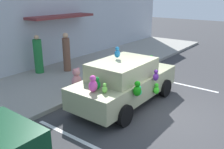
# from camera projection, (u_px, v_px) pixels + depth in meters

# --- Properties ---
(ground_plane) EXTENTS (60.00, 60.00, 0.00)m
(ground_plane) POSITION_uv_depth(u_px,v_px,m) (165.00, 116.00, 7.47)
(ground_plane) COLOR #38383A
(sidewalk) EXTENTS (24.00, 4.00, 0.15)m
(sidewalk) POSITION_uv_depth(u_px,v_px,m) (57.00, 81.00, 10.32)
(sidewalk) COLOR gray
(sidewalk) RESTS_ON ground
(storefront_building) EXTENTS (24.00, 1.25, 6.40)m
(storefront_building) POSITION_uv_depth(u_px,v_px,m) (20.00, 3.00, 10.58)
(storefront_building) COLOR #B2B7C1
(storefront_building) RESTS_ON ground
(parking_stripe_front) EXTENTS (0.12, 3.60, 0.01)m
(parking_stripe_front) POSITION_uv_depth(u_px,v_px,m) (174.00, 83.00, 10.29)
(parking_stripe_front) COLOR silver
(parking_stripe_front) RESTS_ON ground
(parking_stripe_rear) EXTENTS (0.12, 3.60, 0.01)m
(parking_stripe_rear) POSITION_uv_depth(u_px,v_px,m) (85.00, 143.00, 6.13)
(parking_stripe_rear) COLOR silver
(parking_stripe_rear) RESTS_ON ground
(plush_covered_car) EXTENTS (4.24, 2.00, 1.96)m
(plush_covered_car) POSITION_uv_depth(u_px,v_px,m) (125.00, 81.00, 8.13)
(plush_covered_car) COLOR tan
(plush_covered_car) RESTS_ON ground
(teddy_bear_on_sidewalk) EXTENTS (0.42, 0.35, 0.80)m
(teddy_bear_on_sidewalk) POSITION_uv_depth(u_px,v_px,m) (77.00, 79.00, 9.19)
(teddy_bear_on_sidewalk) COLOR pink
(teddy_bear_on_sidewalk) RESTS_ON sidewalk
(pedestrian_near_shopfront) EXTENTS (0.34, 0.34, 1.79)m
(pedestrian_near_shopfront) POSITION_uv_depth(u_px,v_px,m) (67.00, 53.00, 11.16)
(pedestrian_near_shopfront) COLOR brown
(pedestrian_near_shopfront) RESTS_ON sidewalk
(pedestrian_walking_past) EXTENTS (0.39, 0.39, 1.73)m
(pedestrian_walking_past) POSITION_uv_depth(u_px,v_px,m) (38.00, 56.00, 10.90)
(pedestrian_walking_past) COLOR #1F7034
(pedestrian_walking_past) RESTS_ON sidewalk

